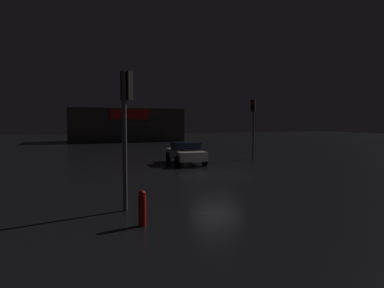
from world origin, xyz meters
TOP-DOWN VIEW (x-y plane):
  - ground_plane at (0.00, 0.00)m, footprint 120.00×120.00m
  - store_building at (0.84, 33.41)m, footprint 15.73×7.07m
  - traffic_signal_main at (-5.91, -5.91)m, footprint 0.42×0.42m
  - traffic_signal_opposite at (5.73, 5.87)m, footprint 0.42×0.42m
  - car_near at (0.04, 5.10)m, footprint 2.31×4.37m
  - fire_hydrant at (-5.83, -7.83)m, footprint 0.22×0.22m
  - bollard_kerb_a at (1.15, 8.55)m, footprint 0.11×0.11m

SIDE VIEW (x-z plane):
  - ground_plane at x=0.00m, z-range 0.00..0.00m
  - fire_hydrant at x=-5.83m, z-range 0.00..1.01m
  - bollard_kerb_a at x=1.15m, z-range 0.00..1.12m
  - car_near at x=0.04m, z-range 0.04..1.51m
  - store_building at x=0.84m, z-range 0.00..4.65m
  - traffic_signal_opposite at x=5.73m, z-range 0.90..5.40m
  - traffic_signal_main at x=-5.91m, z-range 0.94..5.49m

